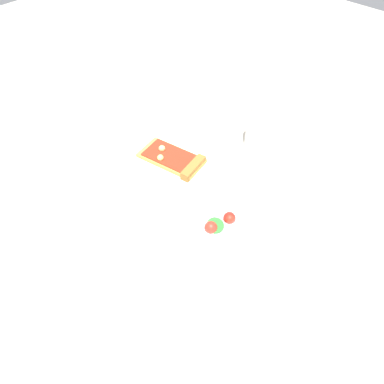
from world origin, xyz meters
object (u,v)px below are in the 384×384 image
pizza_slice_main (174,160)px  salad_bowl (227,233)px  plate (164,168)px  paper_napkin (102,269)px  soda_glass (261,128)px

pizza_slice_main → salad_bowl: 0.24m
pizza_slice_main → salad_bowl: bearing=69.7°
plate → paper_napkin: plate is taller
plate → salad_bowl: bearing=75.8°
salad_bowl → paper_napkin: 0.24m
plate → paper_napkin: (0.26, 0.10, -0.01)m
plate → paper_napkin: bearing=22.1°
salad_bowl → paper_napkin: size_ratio=0.84×
plate → paper_napkin: size_ratio=1.44×
pizza_slice_main → paper_napkin: (0.28, 0.10, -0.02)m
pizza_slice_main → salad_bowl: (0.08, 0.22, 0.01)m
pizza_slice_main → salad_bowl: salad_bowl is taller
soda_glass → paper_napkin: size_ratio=0.77×
salad_bowl → soda_glass: size_ratio=1.09×
plate → pizza_slice_main: bearing=163.2°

